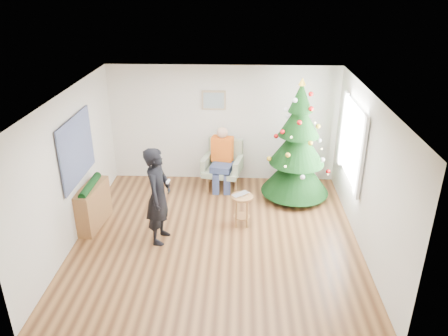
{
  "coord_description": "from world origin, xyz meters",
  "views": [
    {
      "loc": [
        0.41,
        -6.65,
        4.38
      ],
      "look_at": [
        0.1,
        0.6,
        1.1
      ],
      "focal_mm": 35.0,
      "sensor_mm": 36.0,
      "label": 1
    }
  ],
  "objects_px": {
    "christmas_tree": "(298,146)",
    "standing_man": "(158,196)",
    "console": "(93,206)",
    "armchair": "(223,170)",
    "stool": "(242,210)"
  },
  "relations": [
    {
      "from": "stool",
      "to": "console",
      "type": "height_order",
      "value": "console"
    },
    {
      "from": "stool",
      "to": "armchair",
      "type": "xyz_separation_m",
      "value": [
        -0.43,
        1.62,
        0.07
      ]
    },
    {
      "from": "standing_man",
      "to": "console",
      "type": "bearing_deg",
      "value": 80.32
    },
    {
      "from": "console",
      "to": "standing_man",
      "type": "bearing_deg",
      "value": -12.42
    },
    {
      "from": "christmas_tree",
      "to": "armchair",
      "type": "xyz_separation_m",
      "value": [
        -1.53,
        0.44,
        -0.76
      ]
    },
    {
      "from": "christmas_tree",
      "to": "console",
      "type": "height_order",
      "value": "christmas_tree"
    },
    {
      "from": "standing_man",
      "to": "console",
      "type": "distance_m",
      "value": 1.49
    },
    {
      "from": "christmas_tree",
      "to": "stool",
      "type": "xyz_separation_m",
      "value": [
        -1.11,
        -1.18,
        -0.83
      ]
    },
    {
      "from": "stool",
      "to": "console",
      "type": "relative_size",
      "value": 0.61
    },
    {
      "from": "stool",
      "to": "standing_man",
      "type": "bearing_deg",
      "value": -158.93
    },
    {
      "from": "stool",
      "to": "console",
      "type": "distance_m",
      "value": 2.77
    },
    {
      "from": "christmas_tree",
      "to": "standing_man",
      "type": "bearing_deg",
      "value": -145.68
    },
    {
      "from": "console",
      "to": "christmas_tree",
      "type": "bearing_deg",
      "value": 24.27
    },
    {
      "from": "christmas_tree",
      "to": "console",
      "type": "relative_size",
      "value": 2.55
    },
    {
      "from": "stool",
      "to": "console",
      "type": "bearing_deg",
      "value": -177.68
    }
  ]
}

